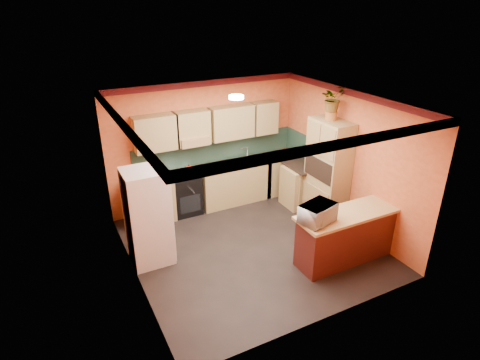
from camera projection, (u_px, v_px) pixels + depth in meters
name	position (u px, v px, depth m)	size (l,w,h in m)	color
room_shell	(246.00, 134.00, 6.81)	(4.24, 4.24, 2.72)	black
base_cabinets_back	(212.00, 187.00, 8.72)	(3.65, 0.60, 0.88)	#A38B56
countertop_back	(212.00, 168.00, 8.53)	(3.65, 0.62, 0.04)	black
stove	(185.00, 193.00, 8.45)	(0.58, 0.58, 0.91)	black
kettle	(189.00, 169.00, 8.23)	(0.17, 0.17, 0.18)	#B2200B
sink	(244.00, 160.00, 8.84)	(0.48, 0.40, 0.03)	silver
base_cabinets_right	(302.00, 186.00, 8.80)	(0.60, 0.80, 0.88)	#A38B56
countertop_right	(303.00, 166.00, 8.61)	(0.62, 0.80, 0.04)	black
fridge	(148.00, 217.00, 6.72)	(0.68, 0.66, 1.70)	silver
pantry	(327.00, 172.00, 7.98)	(0.48, 0.90, 2.10)	#A38B56
fern_pot	(331.00, 116.00, 7.55)	(0.22, 0.22, 0.16)	#9E5926
fern	(333.00, 98.00, 7.41)	(0.44, 0.38, 0.49)	#A38B56
breakfast_bar	(347.00, 237.00, 6.91)	(1.80, 0.55, 0.88)	#552113
bar_top	(350.00, 214.00, 6.72)	(1.90, 0.65, 0.05)	tan
microwave	(318.00, 213.00, 6.36)	(0.57, 0.39, 0.31)	silver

